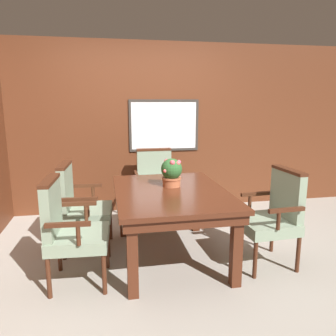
{
  "coord_description": "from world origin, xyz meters",
  "views": [
    {
      "loc": [
        -0.5,
        -3.06,
        1.62
      ],
      "look_at": [
        0.14,
        0.24,
        0.93
      ],
      "focal_mm": 35.0,
      "sensor_mm": 36.0,
      "label": 1
    }
  ],
  "objects_px": {
    "chair_left_far": "(80,204)",
    "chair_head_far": "(156,182)",
    "chair_right_near": "(273,213)",
    "potted_plant": "(172,172)",
    "chair_left_near": "(69,227)",
    "dining_table": "(171,199)"
  },
  "relations": [
    {
      "from": "chair_right_near",
      "to": "potted_plant",
      "type": "bearing_deg",
      "value": -120.39
    },
    {
      "from": "chair_right_near",
      "to": "chair_head_far",
      "type": "relative_size",
      "value": 1.0
    },
    {
      "from": "dining_table",
      "to": "chair_head_far",
      "type": "xyz_separation_m",
      "value": [
        0.02,
        1.17,
        -0.11
      ]
    },
    {
      "from": "chair_head_far",
      "to": "potted_plant",
      "type": "xyz_separation_m",
      "value": [
        0.01,
        -1.01,
        0.36
      ]
    },
    {
      "from": "dining_table",
      "to": "chair_right_near",
      "type": "height_order",
      "value": "chair_right_near"
    },
    {
      "from": "chair_left_far",
      "to": "potted_plant",
      "type": "distance_m",
      "value": 1.06
    },
    {
      "from": "chair_left_far",
      "to": "chair_head_far",
      "type": "distance_m",
      "value": 1.25
    },
    {
      "from": "chair_left_far",
      "to": "chair_head_far",
      "type": "height_order",
      "value": "same"
    },
    {
      "from": "dining_table",
      "to": "potted_plant",
      "type": "bearing_deg",
      "value": 76.04
    },
    {
      "from": "chair_left_near",
      "to": "chair_left_far",
      "type": "distance_m",
      "value": 0.69
    },
    {
      "from": "chair_right_near",
      "to": "potted_plant",
      "type": "xyz_separation_m",
      "value": [
        -0.93,
        0.48,
        0.36
      ]
    },
    {
      "from": "chair_head_far",
      "to": "potted_plant",
      "type": "relative_size",
      "value": 3.26
    },
    {
      "from": "dining_table",
      "to": "chair_left_near",
      "type": "bearing_deg",
      "value": -162.0
    },
    {
      "from": "chair_left_near",
      "to": "chair_head_far",
      "type": "distance_m",
      "value": 1.8
    },
    {
      "from": "chair_right_near",
      "to": "potted_plant",
      "type": "relative_size",
      "value": 3.26
    },
    {
      "from": "chair_left_far",
      "to": "chair_right_near",
      "type": "xyz_separation_m",
      "value": [
        1.91,
        -0.69,
        0.0
      ]
    },
    {
      "from": "potted_plant",
      "to": "chair_left_far",
      "type": "bearing_deg",
      "value": 167.93
    },
    {
      "from": "chair_left_far",
      "to": "chair_right_near",
      "type": "relative_size",
      "value": 1.0
    },
    {
      "from": "chair_left_near",
      "to": "potted_plant",
      "type": "distance_m",
      "value": 1.18
    },
    {
      "from": "potted_plant",
      "to": "dining_table",
      "type": "bearing_deg",
      "value": -103.96
    },
    {
      "from": "chair_left_far",
      "to": "chair_right_near",
      "type": "distance_m",
      "value": 2.03
    },
    {
      "from": "potted_plant",
      "to": "chair_left_near",
      "type": "bearing_deg",
      "value": -154.91
    }
  ]
}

